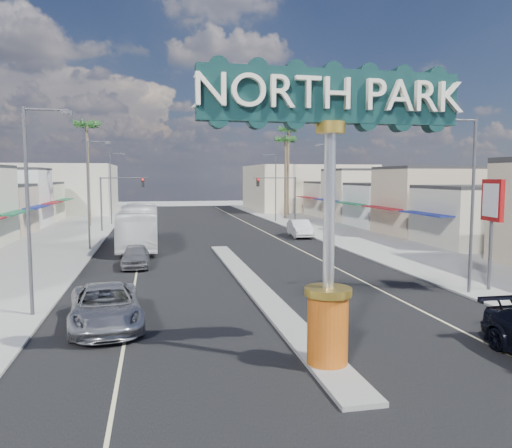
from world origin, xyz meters
name	(u,v)px	position (x,y,z in m)	size (l,w,h in m)	color
ground	(218,247)	(0.00, 30.00, 0.00)	(160.00, 160.00, 0.00)	gray
road	(218,247)	(0.00, 30.00, 0.01)	(20.00, 120.00, 0.01)	black
median_island	(254,285)	(0.00, 14.00, 0.08)	(1.30, 30.00, 0.16)	gray
sidewalk_left	(46,251)	(-14.00, 30.00, 0.06)	(8.00, 120.00, 0.12)	gray
sidewalk_right	(368,242)	(14.00, 30.00, 0.06)	(8.00, 120.00, 0.12)	gray
storefront_row_right	(401,202)	(24.00, 43.00, 3.00)	(12.00, 42.00, 6.00)	#B7B29E
backdrop_far_left	(51,189)	(-22.00, 75.00, 4.00)	(20.00, 20.00, 8.00)	#B7B29E
backdrop_far_right	(306,188)	(22.00, 75.00, 4.00)	(20.00, 20.00, 8.00)	beige
gateway_sign	(330,182)	(0.00, 1.98, 5.93)	(8.20, 1.50, 9.15)	#BA530E
traffic_signal_left	(118,193)	(-9.18, 43.99, 4.27)	(5.09, 0.45, 6.00)	#47474C
traffic_signal_right	(280,192)	(9.18, 43.99, 4.27)	(5.09, 0.45, 6.00)	#47474C
streetlight_l_near	(32,201)	(-10.43, 10.00, 5.07)	(2.03, 0.22, 9.00)	#47474C
streetlight_l_mid	(90,189)	(-10.43, 30.00, 5.07)	(2.03, 0.22, 9.00)	#47474C
streetlight_l_far	(112,184)	(-10.43, 52.00, 5.07)	(2.03, 0.22, 9.00)	#47474C
streetlight_r_near	(470,197)	(10.43, 10.00, 5.07)	(2.03, 0.22, 9.00)	#47474C
streetlight_r_mid	(332,188)	(10.43, 30.00, 5.07)	(2.03, 0.22, 9.00)	#47474C
streetlight_r_far	(275,184)	(10.43, 52.00, 5.07)	(2.03, 0.22, 9.00)	#47474C
palm_left_far	(87,130)	(-13.00, 50.00, 11.50)	(2.60, 2.60, 13.10)	brown
palm_right_mid	(286,144)	(13.00, 56.00, 10.60)	(2.60, 2.60, 12.10)	brown
palm_right_far	(288,135)	(15.00, 62.00, 12.39)	(2.60, 2.60, 14.10)	brown
suv_left	(106,306)	(-7.34, 7.97, 0.83)	(2.77, 6.01, 1.67)	#9E9EA2
car_parked_left	(135,256)	(-6.63, 21.41, 0.77)	(1.81, 4.51, 1.54)	slate
car_parked_right	(300,228)	(9.00, 35.25, 0.86)	(1.82, 5.22, 1.72)	silver
city_bus	(139,227)	(-6.64, 30.87, 1.81)	(3.04, 13.00, 3.62)	silver
bank_pylon_sign	(492,206)	(11.97, 10.30, 4.53)	(0.45, 1.84, 5.83)	#47474C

